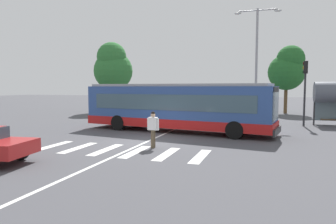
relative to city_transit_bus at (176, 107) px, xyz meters
The scene contains 12 objects.
ground_plane 4.35m from the city_transit_bus, 97.86° to the right, with size 160.00×160.00×0.00m, color #47474C.
city_transit_bus is the anchor object (origin of this frame).
pedestrian_crossing_street 5.53m from the city_transit_bus, 84.67° to the right, with size 0.58×0.33×1.72m.
parked_car_red 11.68m from the city_transit_bus, 98.53° to the left, with size 2.12×4.61×1.35m.
parked_car_teal 11.87m from the city_transit_bus, 85.43° to the left, with size 2.21×4.64×1.35m.
parked_car_blue 11.87m from the city_transit_bus, 72.57° to the left, with size 2.15×4.62×1.35m.
traffic_light_far_corner 9.90m from the city_transit_bus, 33.91° to the left, with size 0.33×0.32×4.73m.
twin_arm_street_lamp 10.38m from the city_transit_bus, 61.26° to the left, with size 3.80×0.32×9.38m.
background_tree_left 17.40m from the city_transit_bus, 131.51° to the left, with size 4.40×4.40×7.89m.
background_tree_right 18.72m from the city_transit_bus, 65.92° to the left, with size 3.88×3.88×7.28m.
crosswalk_painted_stripes 6.76m from the city_transit_bus, 95.70° to the right, with size 7.76×2.70×0.01m.
lane_center_line 2.59m from the city_transit_bus, 100.80° to the right, with size 0.16×24.00×0.01m, color silver.
Camera 1 is at (6.15, -14.85, 2.85)m, focal length 32.94 mm.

